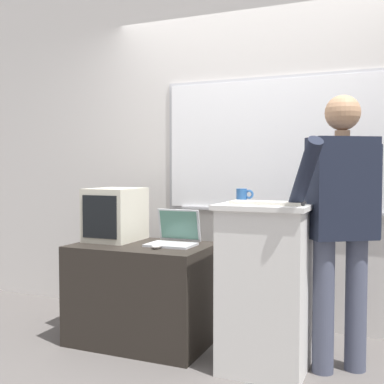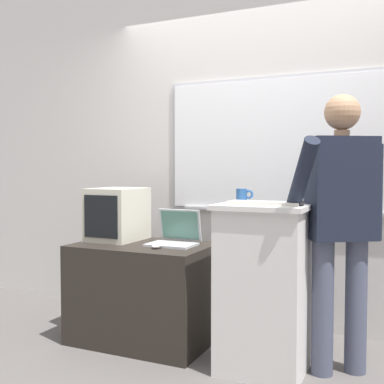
{
  "view_description": "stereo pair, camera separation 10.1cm",
  "coord_description": "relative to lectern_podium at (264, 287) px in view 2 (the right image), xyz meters",
  "views": [
    {
      "loc": [
        0.99,
        -2.56,
        1.24
      ],
      "look_at": [
        -0.27,
        0.43,
        1.09
      ],
      "focal_mm": 45.0,
      "sensor_mm": 36.0,
      "label": 1
    },
    {
      "loc": [
        1.08,
        -2.52,
        1.24
      ],
      "look_at": [
        -0.27,
        0.43,
        1.09
      ],
      "focal_mm": 45.0,
      "sensor_mm": 36.0,
      "label": 2
    }
  ],
  "objects": [
    {
      "name": "wireless_keyboard",
      "position": [
        0.02,
        -0.06,
        0.52
      ],
      "size": [
        0.43,
        0.14,
        0.02
      ],
      "color": "beige",
      "rests_on": "lectern_podium"
    },
    {
      "name": "computer_mouse_by_keyboard",
      "position": [
        0.23,
        -0.07,
        0.53
      ],
      "size": [
        0.06,
        0.1,
        0.03
      ],
      "color": "black",
      "rests_on": "lectern_podium"
    },
    {
      "name": "computer_mouse_by_laptop",
      "position": [
        -0.75,
        0.0,
        0.2
      ],
      "size": [
        0.06,
        0.1,
        0.03
      ],
      "color": "silver",
      "rests_on": "side_desk"
    },
    {
      "name": "laptop",
      "position": [
        -0.71,
        0.21,
        0.25
      ],
      "size": [
        0.33,
        0.29,
        0.25
      ],
      "color": "#B7BABF",
      "rests_on": "side_desk"
    },
    {
      "name": "side_desk",
      "position": [
        -0.93,
        0.13,
        -0.17
      ],
      "size": [
        0.97,
        0.65,
        0.7
      ],
      "color": "#28231E",
      "rests_on": "ground_plane"
    },
    {
      "name": "coffee_mug",
      "position": [
        -0.2,
        0.19,
        0.55
      ],
      "size": [
        0.12,
        0.07,
        0.08
      ],
      "color": "#234C84",
      "rests_on": "lectern_podium"
    },
    {
      "name": "ground_plane",
      "position": [
        -0.27,
        -0.32,
        -0.52
      ],
      "size": [
        30.0,
        30.0,
        0.0
      ],
      "primitive_type": "plane",
      "color": "#5B5654"
    },
    {
      "name": "crt_monitor",
      "position": [
        -1.21,
        0.22,
        0.38
      ],
      "size": [
        0.34,
        0.43,
        0.39
      ],
      "color": "beige",
      "rests_on": "side_desk"
    },
    {
      "name": "back_wall",
      "position": [
        -0.26,
        0.89,
        0.97
      ],
      "size": [
        6.4,
        0.17,
        2.98
      ],
      "color": "silver",
      "rests_on": "ground_plane"
    },
    {
      "name": "person_presenter",
      "position": [
        0.43,
        0.14,
        0.45
      ],
      "size": [
        0.56,
        0.7,
        1.69
      ],
      "rotation": [
        0.0,
        0.0,
        0.57
      ],
      "color": "#474C60",
      "rests_on": "ground_plane"
    },
    {
      "name": "lectern_podium",
      "position": [
        0.0,
        0.0,
        0.0
      ],
      "size": [
        0.55,
        0.5,
        1.03
      ],
      "color": "silver",
      "rests_on": "ground_plane"
    }
  ]
}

